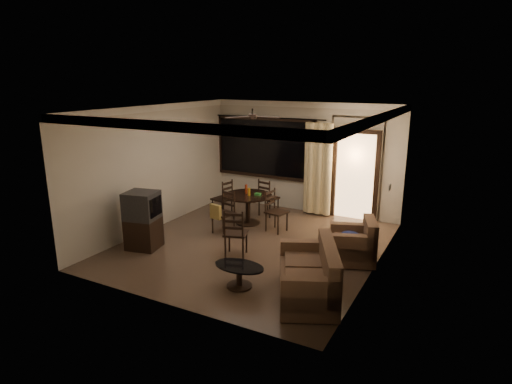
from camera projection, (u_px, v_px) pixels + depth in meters
The scene contains 12 objects.
ground at pixel (253, 245), 8.92m from camera, with size 5.50×5.50×0.00m, color #7F6651.
room_shell at pixel (313, 148), 9.69m from camera, with size 5.50×6.70×5.50m.
dining_table at pixel (248, 201), 10.09m from camera, with size 1.13×1.13×0.93m.
dining_chair_west at pixel (223, 205), 10.68m from camera, with size 0.50×0.50×0.95m.
dining_chair_east at pixel (276, 219), 9.65m from camera, with size 0.50×0.50×0.95m.
dining_chair_south at pixel (223, 220), 9.52m from camera, with size 0.50×0.54×0.95m.
dining_chair_north at pixel (268, 205), 10.75m from camera, with size 0.50×0.50×0.95m.
tv_cabinet at pixel (143, 220), 8.62m from camera, with size 0.72×0.67×1.18m.
sofa at pixel (311, 277), 6.71m from camera, with size 1.45×1.81×0.86m.
armchair at pixel (355, 245), 8.03m from camera, with size 1.04×1.04×0.82m.
coffee_table at pixel (239, 273), 7.07m from camera, with size 0.87×0.52×0.38m.
side_chair at pixel (236, 242), 8.30m from camera, with size 0.54×0.54×0.97m.
Camera 1 is at (3.97, -7.33, 3.38)m, focal length 30.00 mm.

